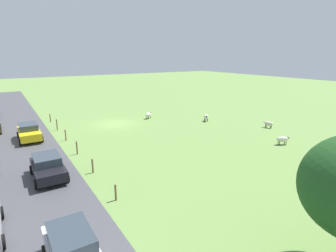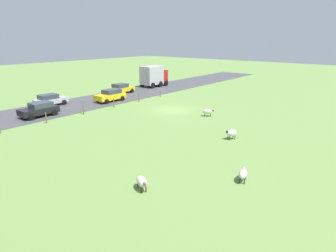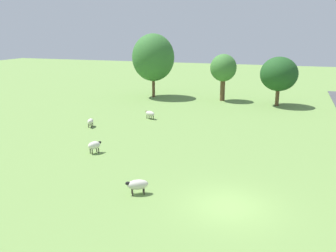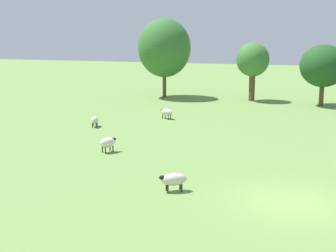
# 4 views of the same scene
# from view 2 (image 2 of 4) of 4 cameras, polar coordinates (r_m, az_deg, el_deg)

# --- Properties ---
(ground_plane) EXTENTS (160.00, 160.00, 0.00)m
(ground_plane) POSITION_cam_2_polar(r_m,az_deg,el_deg) (34.44, 0.95, 3.25)
(ground_plane) COLOR #6B8E47
(road_strip) EXTENTS (8.00, 80.00, 0.06)m
(road_strip) POSITION_cam_2_polar(r_m,az_deg,el_deg) (42.33, -11.22, 5.60)
(road_strip) COLOR #47474C
(road_strip) RESTS_ON ground_plane
(sheep_0) EXTENTS (0.97, 1.08, 0.87)m
(sheep_0) POSITION_cam_2_polar(r_m,az_deg,el_deg) (24.77, 12.66, -1.38)
(sheep_0) COLOR silver
(sheep_0) RESTS_ON ground_plane
(sheep_1) EXTENTS (0.81, 1.19, 0.76)m
(sheep_1) POSITION_cam_2_polar(r_m,az_deg,el_deg) (17.86, 14.84, -9.26)
(sheep_1) COLOR beige
(sheep_1) RESTS_ON ground_plane
(sheep_2) EXTENTS (1.27, 0.97, 0.80)m
(sheep_2) POSITION_cam_2_polar(r_m,az_deg,el_deg) (16.40, -5.30, -11.08)
(sheep_2) COLOR beige
(sheep_2) RESTS_ON ground_plane
(sheep_3) EXTENTS (1.24, 1.04, 0.81)m
(sheep_3) POSITION_cam_2_polar(r_m,az_deg,el_deg) (31.74, 8.03, 2.87)
(sheep_3) COLOR beige
(sheep_3) RESTS_ON ground_plane
(fence_post_0) EXTENTS (0.12, 0.12, 1.01)m
(fence_post_0) POSITION_cam_2_polar(r_m,az_deg,el_deg) (42.31, -1.54, 6.58)
(fence_post_0) COLOR brown
(fence_post_0) RESTS_ON ground_plane
(fence_post_1) EXTENTS (0.12, 0.12, 1.26)m
(fence_post_1) POSITION_cam_2_polar(r_m,az_deg,el_deg) (39.12, -5.85, 5.80)
(fence_post_1) COLOR brown
(fence_post_1) RESTS_ON ground_plane
(fence_post_2) EXTENTS (0.12, 0.12, 1.11)m
(fence_post_2) POSITION_cam_2_polar(r_m,az_deg,el_deg) (36.23, -10.86, 4.55)
(fence_post_2) COLOR brown
(fence_post_2) RESTS_ON ground_plane
(fence_post_3) EXTENTS (0.12, 0.12, 1.15)m
(fence_post_3) POSITION_cam_2_polar(r_m,az_deg,el_deg) (33.66, -16.67, 3.21)
(fence_post_3) COLOR brown
(fence_post_3) RESTS_ON ground_plane
(fence_post_4) EXTENTS (0.12, 0.12, 1.06)m
(fence_post_4) POSITION_cam_2_polar(r_m,az_deg,el_deg) (31.53, -23.31, 1.51)
(fence_post_4) COLOR brown
(fence_post_4) RESTS_ON ground_plane
(truck_0) EXTENTS (2.78, 4.88, 3.61)m
(truck_0) POSITION_cam_2_polar(r_m,az_deg,el_deg) (51.17, -2.93, 10.06)
(truck_0) COLOR #B21919
(truck_0) RESTS_ON road_strip
(car_0) EXTENTS (2.07, 4.22, 1.59)m
(car_0) POSITION_cam_2_polar(r_m,az_deg,el_deg) (39.69, -11.50, 6.09)
(car_0) COLOR yellow
(car_0) RESTS_ON road_strip
(car_2) EXTENTS (1.99, 3.97, 1.48)m
(car_2) POSITION_cam_2_polar(r_m,az_deg,el_deg) (39.28, -22.63, 4.92)
(car_2) COLOR #B7B7BC
(car_2) RESTS_ON road_strip
(car_4) EXTENTS (2.09, 4.00, 1.54)m
(car_4) POSITION_cam_2_polar(r_m,az_deg,el_deg) (34.27, -24.45, 3.11)
(car_4) COLOR black
(car_4) RESTS_ON road_strip
(car_7) EXTENTS (2.19, 3.80, 1.49)m
(car_7) POSITION_cam_2_polar(r_m,az_deg,el_deg) (45.42, -9.37, 7.52)
(car_7) COLOR yellow
(car_7) RESTS_ON road_strip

